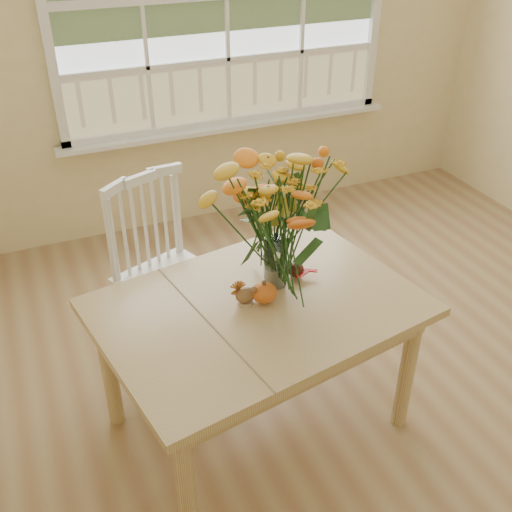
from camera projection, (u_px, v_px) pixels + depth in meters
name	position (u px, v px, depth m)	size (l,w,h in m)	color
floor	(396.00, 409.00, 2.90)	(4.00, 4.50, 0.01)	#9A724A
wall_back	(225.00, 27.00, 3.93)	(4.00, 0.02, 2.70)	beige
dining_table	(258.00, 321.00, 2.51)	(1.43, 1.13, 0.69)	tan
windsor_chair	(160.00, 263.00, 2.99)	(0.57, 0.56, 0.97)	white
flower_vase	(276.00, 218.00, 2.41)	(0.45, 0.45, 0.54)	white
pumpkin	(264.00, 293.00, 2.45)	(0.11, 0.11, 0.08)	#DC5419
turkey_figurine	(245.00, 295.00, 2.44)	(0.09, 0.07, 0.10)	#CCB78C
dark_gourd	(295.00, 270.00, 2.62)	(0.13, 0.08, 0.07)	#38160F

